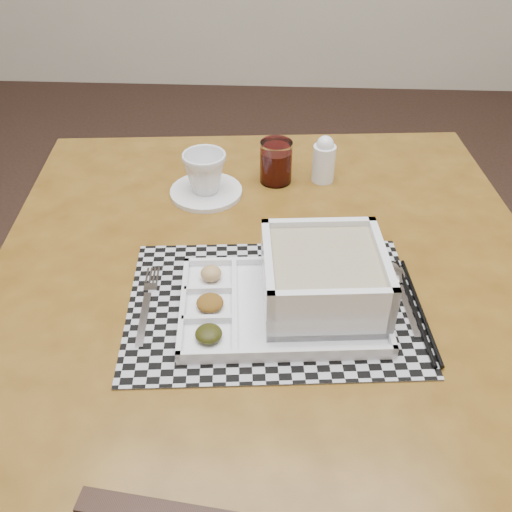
# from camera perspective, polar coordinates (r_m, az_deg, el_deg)

# --- Properties ---
(floor) EXTENTS (5.00, 5.00, 0.00)m
(floor) POSITION_cam_1_polar(r_m,az_deg,el_deg) (1.74, -15.55, -15.68)
(floor) COLOR black
(floor) RESTS_ON ground
(dining_table) EXTENTS (1.06, 1.06, 0.73)m
(dining_table) POSITION_cam_1_polar(r_m,az_deg,el_deg) (1.06, 1.28, -3.48)
(dining_table) COLOR #51330E
(dining_table) RESTS_ON ground
(placemat) EXTENTS (0.49, 0.37, 0.00)m
(placemat) POSITION_cam_1_polar(r_m,az_deg,el_deg) (0.92, 1.66, -4.90)
(placemat) COLOR #A9A9B0
(placemat) RESTS_ON dining_table
(serving_tray) EXTENTS (0.34, 0.25, 0.10)m
(serving_tray) POSITION_cam_1_polar(r_m,az_deg,el_deg) (0.90, 5.66, -2.95)
(serving_tray) COLOR white
(serving_tray) RESTS_ON placemat
(fork) EXTENTS (0.03, 0.19, 0.00)m
(fork) POSITION_cam_1_polar(r_m,az_deg,el_deg) (0.94, -10.75, -4.61)
(fork) COLOR silver
(fork) RESTS_ON placemat
(spoon) EXTENTS (0.04, 0.18, 0.01)m
(spoon) POSITION_cam_1_polar(r_m,az_deg,el_deg) (0.99, 13.92, -2.18)
(spoon) COLOR silver
(spoon) RESTS_ON placemat
(chopsticks) EXTENTS (0.04, 0.24, 0.01)m
(chopsticks) POSITION_cam_1_polar(r_m,az_deg,el_deg) (0.94, 15.82, -5.14)
(chopsticks) COLOR black
(chopsticks) RESTS_ON placemat
(saucer) EXTENTS (0.15, 0.15, 0.01)m
(saucer) POSITION_cam_1_polar(r_m,az_deg,el_deg) (1.20, -5.01, 6.41)
(saucer) COLOR white
(saucer) RESTS_ON dining_table
(cup) EXTENTS (0.12, 0.12, 0.08)m
(cup) POSITION_cam_1_polar(r_m,az_deg,el_deg) (1.17, -5.13, 8.34)
(cup) COLOR white
(cup) RESTS_ON saucer
(juice_glass) EXTENTS (0.07, 0.07, 0.09)m
(juice_glass) POSITION_cam_1_polar(r_m,az_deg,el_deg) (1.22, 2.01, 9.22)
(juice_glass) COLOR white
(juice_glass) RESTS_ON dining_table
(creamer_bottle) EXTENTS (0.05, 0.05, 0.10)m
(creamer_bottle) POSITION_cam_1_polar(r_m,az_deg,el_deg) (1.23, 6.81, 9.55)
(creamer_bottle) COLOR white
(creamer_bottle) RESTS_ON dining_table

